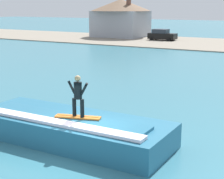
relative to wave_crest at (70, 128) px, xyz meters
The scene contains 6 objects.
ground_plane 1.57m from the wave_crest, 32.52° to the right, with size 260.00×260.00×0.00m, color teal.
wave_crest is the anchor object (origin of this frame).
surfboard 0.87m from the wave_crest, 20.76° to the right, with size 1.89×0.92×0.06m.
surfer 1.72m from the wave_crest, 21.89° to the right, with size 0.96×0.32×1.68m.
car_near_shore 45.39m from the wave_crest, 107.45° to the left, with size 4.40×2.20×1.86m.
house_with_chimney 51.42m from the wave_crest, 116.12° to the left, with size 10.52×10.52×7.01m.
Camera 1 is at (7.53, -11.00, 5.55)m, focal length 59.03 mm.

